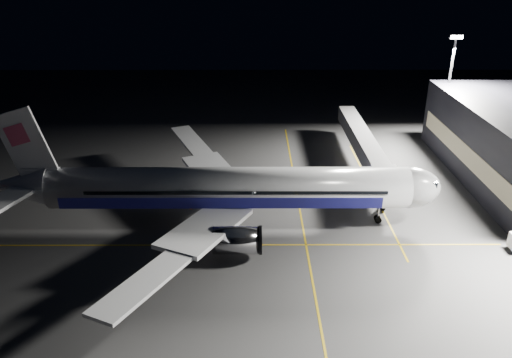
{
  "coord_description": "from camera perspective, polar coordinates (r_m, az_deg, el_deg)",
  "views": [
    {
      "loc": [
        3.4,
        -60.68,
        33.97
      ],
      "look_at": [
        3.61,
        1.26,
        6.0
      ],
      "focal_mm": 35.0,
      "sensor_mm": 36.0,
      "label": 1
    }
  ],
  "objects": [
    {
      "name": "guide_line_cross",
      "position": [
        64.46,
        -3.22,
        -7.54
      ],
      "size": [
        70.0,
        0.25,
        0.01
      ],
      "primitive_type": "cube",
      "color": "gold",
      "rests_on": "ground"
    },
    {
      "name": "safety_cone_a",
      "position": [
        73.5,
        -7.45,
        -3.18
      ],
      "size": [
        0.41,
        0.41,
        0.61
      ],
      "primitive_type": "cone",
      "color": "#D95309",
      "rests_on": "ground"
    },
    {
      "name": "airliner",
      "position": [
        67.32,
        -3.99,
        -1.1
      ],
      "size": [
        61.48,
        54.22,
        16.64
      ],
      "color": "silver",
      "rests_on": "ground"
    },
    {
      "name": "ground",
      "position": [
        69.62,
        -2.98,
        -4.94
      ],
      "size": [
        200.0,
        200.0,
        0.0
      ],
      "primitive_type": "plane",
      "color": "#4C4C4F",
      "rests_on": "ground"
    },
    {
      "name": "safety_cone_b",
      "position": [
        74.26,
        -1.57,
        -2.69
      ],
      "size": [
        0.37,
        0.37,
        0.56
      ],
      "primitive_type": "cone",
      "color": "#D95309",
      "rests_on": "ground"
    },
    {
      "name": "safety_cone_c",
      "position": [
        81.39,
        -5.47,
        -0.23
      ],
      "size": [
        0.43,
        0.43,
        0.65
      ],
      "primitive_type": "cone",
      "color": "#D95309",
      "rests_on": "ground"
    },
    {
      "name": "baggage_tug",
      "position": [
        81.56,
        -5.89,
        0.22
      ],
      "size": [
        3.19,
        2.9,
        1.89
      ],
      "rotation": [
        0.0,
        0.0,
        0.39
      ],
      "color": "black",
      "rests_on": "ground"
    },
    {
      "name": "jet_bridge",
      "position": [
        86.07,
        12.32,
        3.76
      ],
      "size": [
        3.6,
        34.4,
        6.3
      ],
      "color": "#B2B2B7",
      "rests_on": "ground"
    },
    {
      "name": "floodlight_mast_north",
      "position": [
        101.95,
        21.22,
        10.46
      ],
      "size": [
        2.4,
        0.68,
        20.7
      ],
      "color": "#59595E",
      "rests_on": "ground"
    },
    {
      "name": "guide_line_side",
      "position": [
        80.59,
        13.17,
        -1.31
      ],
      "size": [
        0.25,
        40.0,
        0.01
      ],
      "primitive_type": "cube",
      "color": "gold",
      "rests_on": "ground"
    },
    {
      "name": "guide_line_main",
      "position": [
        69.85,
        5.27,
        -4.9
      ],
      "size": [
        0.25,
        80.0,
        0.01
      ],
      "primitive_type": "cube",
      "color": "gold",
      "rests_on": "ground"
    }
  ]
}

